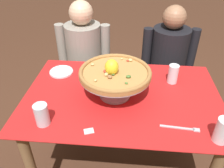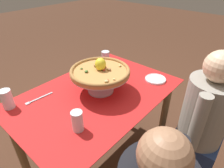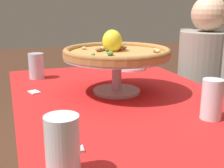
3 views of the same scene
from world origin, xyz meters
name	(u,v)px [view 1 (image 1 of 3)]	position (x,y,z in m)	size (l,w,h in m)	color
dining_table	(122,110)	(0.00, 0.00, 0.64)	(1.21, 0.81, 0.76)	olive
pizza_stand	(115,80)	(-0.05, 0.00, 0.86)	(0.42, 0.42, 0.15)	#B7B7C1
pizza	(115,72)	(-0.05, 0.00, 0.92)	(0.42, 0.42, 0.10)	#BC8447
water_glass_front_right	(222,132)	(0.49, -0.32, 0.81)	(0.07, 0.07, 0.13)	white
water_glass_back_right	(173,75)	(0.33, 0.18, 0.81)	(0.07, 0.07, 0.13)	white
water_glass_front_left	(42,116)	(-0.41, -0.28, 0.81)	(0.07, 0.07, 0.12)	silver
side_plate	(61,72)	(-0.45, 0.23, 0.76)	(0.17, 0.17, 0.02)	white
dinner_fork	(182,128)	(0.32, -0.26, 0.76)	(0.20, 0.03, 0.01)	#B7B7C1
sugar_packet	(89,131)	(-0.15, -0.32, 0.76)	(0.05, 0.04, 0.01)	white
diner_left	(85,68)	(-0.37, 0.67, 0.54)	(0.47, 0.33, 1.15)	navy
diner_right	(166,71)	(0.37, 0.71, 0.53)	(0.47, 0.33, 1.12)	maroon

